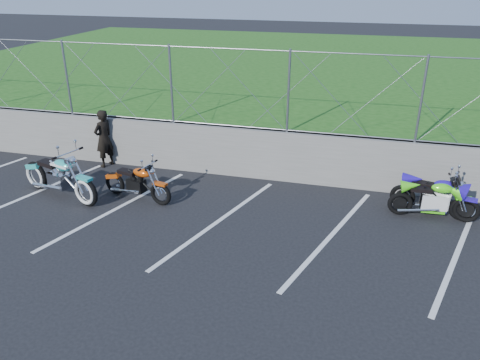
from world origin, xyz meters
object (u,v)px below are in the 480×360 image
(cruiser_turquoise, at_px, (60,178))
(naked_orange, at_px, (138,184))
(sportbike_green, at_px, (433,201))
(sportbike_blue, at_px, (436,198))
(person_standing, at_px, (104,138))

(cruiser_turquoise, xyz_separation_m, naked_orange, (1.80, 0.36, -0.09))
(cruiser_turquoise, bearing_deg, sportbike_green, 25.06)
(sportbike_blue, height_order, person_standing, person_standing)
(sportbike_blue, distance_m, person_standing, 8.47)
(sportbike_green, relative_size, sportbike_blue, 0.98)
(naked_orange, xyz_separation_m, person_standing, (-1.80, 1.69, 0.39))
(cruiser_turquoise, distance_m, naked_orange, 1.84)
(sportbike_green, bearing_deg, person_standing, 170.45)
(sportbike_green, height_order, sportbike_blue, sportbike_blue)
(naked_orange, xyz_separation_m, sportbike_green, (6.56, 0.83, 0.00))
(cruiser_turquoise, height_order, naked_orange, cruiser_turquoise)
(sportbike_green, bearing_deg, naked_orange, -176.46)
(cruiser_turquoise, relative_size, sportbike_green, 1.32)
(naked_orange, relative_size, sportbike_green, 1.03)
(naked_orange, distance_m, person_standing, 2.50)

